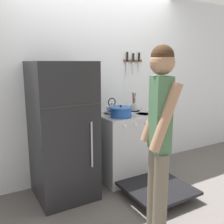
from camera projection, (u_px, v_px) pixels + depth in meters
The scene contains 9 objects.
ground_plane at pixel (98, 172), 3.64m from camera, with size 14.00×14.00×0.00m, color #5B5654.
wall_back at pixel (96, 85), 3.42m from camera, with size 10.00×0.06×2.55m.
refrigerator at pixel (62, 131), 2.89m from camera, with size 0.65×0.72×1.59m.
stove_range at pixel (128, 146), 3.41m from camera, with size 0.80×1.33×0.90m.
dutch_oven_pot at pixel (121, 112), 3.15m from camera, with size 0.33×0.29×0.15m.
tea_kettle at pixel (112, 109), 3.36m from camera, with size 0.19×0.15×0.21m.
utensil_jar at pixel (134, 106), 3.55m from camera, with size 0.10×0.10×0.27m.
person at pixel (159, 135), 2.09m from camera, with size 0.36×0.41×1.71m.
wall_knife_strip at pixel (133, 60), 3.60m from camera, with size 0.31×0.03×0.32m.
Camera 1 is at (-1.52, -3.05, 1.58)m, focal length 40.00 mm.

